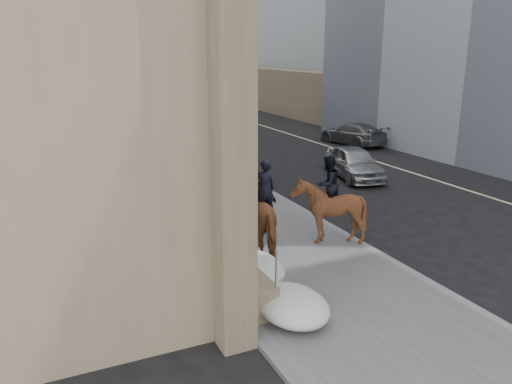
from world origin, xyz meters
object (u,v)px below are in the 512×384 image
mounted_horse_right (328,207)px  pedestrian (261,204)px  mounted_horse_left (266,216)px  car_silver (354,162)px  car_grey (353,134)px

mounted_horse_right → pedestrian: mounted_horse_right is taller
mounted_horse_right → mounted_horse_left: bearing=-21.4°
car_silver → car_grey: size_ratio=0.91×
pedestrian → car_grey: bearing=33.2°
mounted_horse_left → car_grey: (12.59, 13.72, -0.56)m
pedestrian → car_grey: pedestrian is taller
mounted_horse_left → mounted_horse_right: bearing=-175.9°
car_silver → pedestrian: bearing=-130.9°
mounted_horse_left → mounted_horse_right: mounted_horse_left is taller
mounted_horse_left → pedestrian: bearing=-107.0°
mounted_horse_left → car_silver: 10.17m
mounted_horse_left → car_grey: 18.63m
mounted_horse_left → pedestrian: size_ratio=1.40×
mounted_horse_right → car_silver: 8.69m
mounted_horse_left → pedestrian: (0.58, 1.52, -0.14)m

